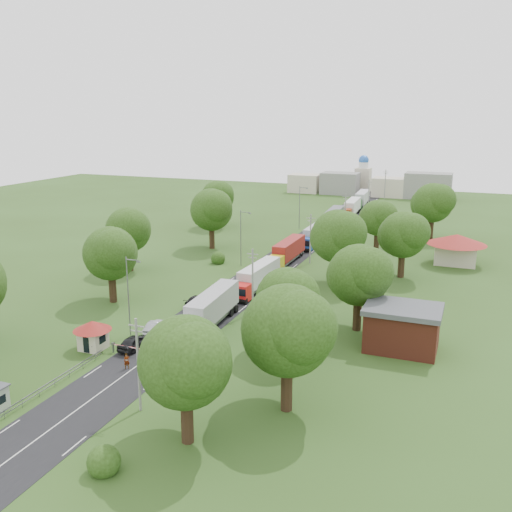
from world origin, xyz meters
The scene contains 45 objects.
ground centered at (0.00, 0.00, 0.00)m, with size 260.00×260.00×0.00m, color #2A4517.
road centered at (0.00, 20.00, 0.00)m, with size 8.00×200.00×0.04m, color black.
boom_barrier centered at (-1.36, -25.00, 0.89)m, with size 9.22×0.35×1.18m.
guard_booth centered at (-7.20, -25.00, 2.16)m, with size 4.40×4.40×3.45m.
guard_rail centered at (-5.00, -35.00, 0.00)m, with size 0.10×17.00×1.70m, color slate, non-canonical shape.
info_sign centered at (5.20, 35.00, 3.00)m, with size 0.12×3.10×4.10m.
pole_0 centered at (5.50, -35.00, 4.68)m, with size 1.60×0.24×9.00m.
pole_1 centered at (5.50, -7.00, 4.68)m, with size 1.60×0.24×9.00m.
pole_2 centered at (5.50, 21.00, 4.68)m, with size 1.60×0.24×9.00m.
pole_3 centered at (5.50, 49.00, 4.68)m, with size 1.60×0.24×9.00m.
pole_4 centered at (5.50, 77.00, 4.68)m, with size 1.60×0.24×9.00m.
pole_5 centered at (5.50, 105.00, 4.68)m, with size 1.60×0.24×9.00m.
lamp_0 centered at (-5.35, -20.00, 5.55)m, with size 2.03×0.22×10.00m.
lamp_1 centered at (-5.35, 15.00, 5.55)m, with size 2.03×0.22×10.00m.
lamp_2 centered at (-5.35, 50.00, 5.55)m, with size 2.03×0.22×10.00m.
tree_0 centered at (11.99, -37.84, 7.22)m, with size 8.80×8.80×11.07m.
tree_1 centered at (17.99, -29.83, 7.85)m, with size 9.60×9.60×12.05m.
tree_2 centered at (13.99, -17.86, 6.60)m, with size 8.00×8.00×10.10m.
tree_3 centered at (19.99, -7.84, 7.22)m, with size 8.80×8.80×11.07m.
tree_4 centered at (12.99, 10.17, 7.85)m, with size 9.60×9.60×12.05m.
tree_5 centered at (21.99, 18.16, 7.22)m, with size 8.80×8.80×11.07m.
tree_6 centered at (14.99, 35.14, 6.60)m, with size 8.00×8.00×10.10m.
tree_7 centered at (23.99, 50.17, 7.85)m, with size 9.60×9.60×12.05m.
tree_10 centered at (-15.01, -9.84, 7.22)m, with size 8.80×8.80×11.07m.
tree_11 centered at (-22.01, 5.16, 7.22)m, with size 8.80×8.80×11.07m.
tree_12 centered at (-16.01, 25.17, 7.85)m, with size 9.60×9.60×12.05m.
tree_13 centered at (-24.01, 45.16, 7.22)m, with size 8.80×8.80×11.07m.
house_brick centered at (26.00, -12.00, 2.65)m, with size 8.60×6.60×5.20m.
house_cream centered at (30.00, 30.00, 3.64)m, with size 10.08×10.08×5.80m.
distant_town centered at (0.68, 110.00, 3.49)m, with size 52.00×8.00×8.00m.
church centered at (-4.00, 118.00, 5.39)m, with size 5.00×5.00×12.30m.
truck_0 centered at (2.25, -13.72, 2.25)m, with size 3.33×15.37×4.25m.
truck_1 centered at (2.36, 2.68, 2.05)m, with size 2.95×13.97×3.86m.
truck_2 centered at (1.63, 19.68, 2.13)m, with size 2.54×14.48×4.01m.
truck_3 centered at (2.35, 35.55, 2.06)m, with size 2.46×14.04×3.89m.
truck_4 centered at (1.73, 53.31, 2.31)m, with size 3.43×15.75×4.35m.
truck_5 centered at (2.28, 71.29, 2.17)m, with size 3.09×14.79×4.09m.
truck_6 centered at (1.73, 87.24, 2.20)m, with size 3.29×15.00×4.14m.
car_lane_front centered at (-2.71, -23.19, 0.82)m, with size 1.94×4.81×1.64m, color black.
car_lane_mid centered at (-3.00, -18.00, 0.77)m, with size 1.63×4.66×1.54m, color gray.
car_lane_rear centered at (-3.00, -6.91, 0.70)m, with size 1.96×4.83×1.40m, color black.
car_verge_near centered at (5.50, 9.96, 0.71)m, with size 2.35×5.09×1.41m, color silver.
car_verge_far centered at (8.00, 32.49, 0.80)m, with size 1.89×4.70×1.60m, color #54555B.
pedestrian_near centered at (-0.60, -28.07, 0.86)m, with size 0.63×0.41×1.73m, color gray.
pedestrian_booth centered at (-6.50, -26.00, 0.83)m, with size 0.81×0.63×1.67m, color gray.
Camera 1 is at (32.71, -75.29, 26.86)m, focal length 40.00 mm.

